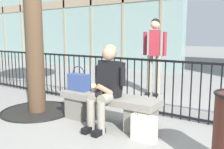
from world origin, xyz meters
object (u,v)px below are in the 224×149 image
object	(u,v)px
handbag_on_bench	(79,82)
shopping_bag	(144,127)
stone_bench	(108,106)
seated_person_with_phone	(106,84)
bystander_at_railing	(154,51)

from	to	relation	value
handbag_on_bench	shopping_bag	bearing A→B (deg)	-10.39
stone_bench	seated_person_with_phone	bearing A→B (deg)	-67.14
stone_bench	handbag_on_bench	xyz separation A→B (m)	(-0.58, -0.01, 0.32)
seated_person_with_phone	bystander_at_railing	world-z (taller)	bystander_at_railing
stone_bench	handbag_on_bench	size ratio (longest dim) A/B	3.96
seated_person_with_phone	bystander_at_railing	xyz separation A→B (m)	(-0.26, 2.23, 0.35)
stone_bench	bystander_at_railing	bearing A→B (deg)	95.66
stone_bench	bystander_at_railing	xyz separation A→B (m)	(-0.21, 2.10, 0.73)
handbag_on_bench	shopping_bag	distance (m)	1.40
shopping_bag	bystander_at_railing	world-z (taller)	bystander_at_railing
stone_bench	handbag_on_bench	bearing A→B (deg)	-179.01
handbag_on_bench	bystander_at_railing	bearing A→B (deg)	80.02
seated_person_with_phone	shopping_bag	world-z (taller)	seated_person_with_phone
stone_bench	bystander_at_railing	distance (m)	2.24
handbag_on_bench	shopping_bag	world-z (taller)	handbag_on_bench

